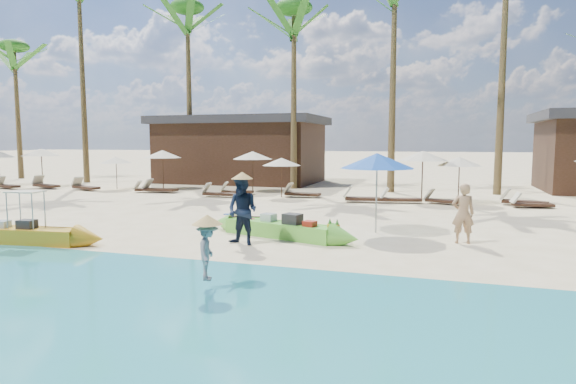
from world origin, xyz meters
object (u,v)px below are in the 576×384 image
(green_canoe, at_px, (280,229))
(tourist, at_px, (463,213))
(blue_umbrella, at_px, (377,161))
(yellow_canoe, at_px, (20,235))

(green_canoe, bearing_deg, tourist, 24.02)
(green_canoe, distance_m, blue_umbrella, 3.47)
(yellow_canoe, relative_size, tourist, 3.36)
(green_canoe, bearing_deg, blue_umbrella, 46.82)
(tourist, bearing_deg, yellow_canoe, 8.70)
(blue_umbrella, bearing_deg, yellow_canoe, -153.62)
(yellow_canoe, bearing_deg, blue_umbrella, 19.04)
(yellow_canoe, xyz_separation_m, blue_umbrella, (8.79, 4.36, 1.90))
(tourist, xyz_separation_m, blue_umbrella, (-2.38, 0.82, 1.33))
(yellow_canoe, xyz_separation_m, tourist, (11.17, 3.54, 0.57))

